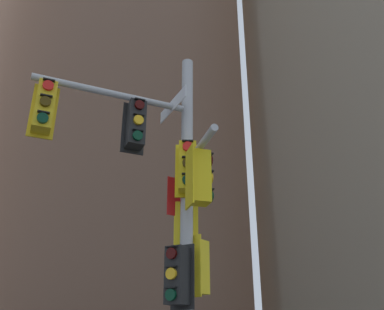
{
  "coord_description": "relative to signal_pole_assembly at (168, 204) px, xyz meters",
  "views": [
    {
      "loc": [
        -1.98,
        -7.64,
        2.08
      ],
      "look_at": [
        0.14,
        0.11,
        5.72
      ],
      "focal_mm": 38.97,
      "sensor_mm": 36.0,
      "label": 1
    }
  ],
  "objects": [
    {
      "name": "building_mid_block",
      "position": [
        -0.1,
        25.27,
        19.36
      ],
      "size": [
        17.7,
        17.7,
        47.73
      ],
      "primitive_type": "cube",
      "color": "brown",
      "rests_on": "ground"
    },
    {
      "name": "signal_pole_assembly",
      "position": [
        0.0,
        0.0,
        0.0
      ],
      "size": [
        3.73,
        2.28,
        8.02
      ],
      "color": "#B2B2B5",
      "rests_on": "ground"
    }
  ]
}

